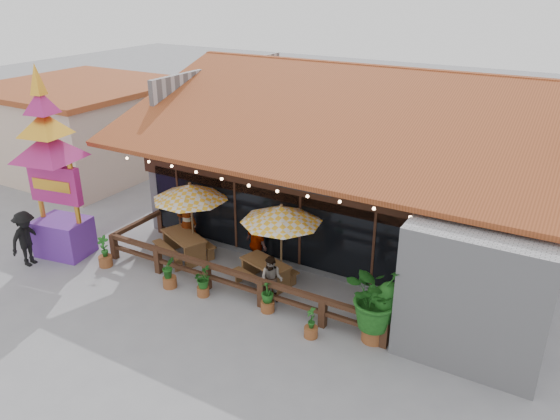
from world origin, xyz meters
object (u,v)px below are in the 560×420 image
Objects in this scene: umbrella_left at (190,192)px; thai_sign_tower at (49,152)px; tropical_plant at (377,297)px; picnic_table_right at (266,269)px; picnic_table_left at (184,242)px; pedestrian at (27,239)px; umbrella_right at (281,214)px.

umbrella_left is 0.48× the size of thai_sign_tower.
umbrella_left is 7.41m from tropical_plant.
thai_sign_tower is at bearing -151.79° from umbrella_left.
umbrella_left is 3.69m from picnic_table_right.
picnic_table_right is 0.83× the size of tropical_plant.
picnic_table_left is 5.28m from thai_sign_tower.
thai_sign_tower is (-4.01, -2.15, 1.34)m from umbrella_left.
umbrella_left reaches higher than picnic_table_left.
thai_sign_tower is 2.97× the size of tropical_plant.
thai_sign_tower reaches higher than umbrella_left.
thai_sign_tower is at bearing -166.11° from picnic_table_right.
picnic_table_left is at bearing 178.32° from picnic_table_right.
thai_sign_tower reaches higher than picnic_table_right.
picnic_table_right is 1.02× the size of pedestrian.
pedestrian reaches higher than picnic_table_right.
umbrella_left is at bearing -58.69° from pedestrian.
umbrella_right is (3.53, -0.02, -0.03)m from umbrella_left.
tropical_plant reaches higher than picnic_table_left.
umbrella_right reaches higher than pedestrian.
thai_sign_tower is at bearing -153.78° from picnic_table_left.
umbrella_left reaches higher than tropical_plant.
umbrella_right is 1.54× the size of picnic_table_right.
umbrella_left is at bearing 28.21° from thai_sign_tower.
umbrella_left is at bearing 168.92° from tropical_plant.
picnic_table_left is 1.14× the size of picnic_table_right.
thai_sign_tower is 3.65× the size of pedestrian.
umbrella_right is 7.96m from thai_sign_tower.
tropical_plant reaches higher than picnic_table_right.
thai_sign_tower is (-3.81, -1.87, 3.15)m from picnic_table_left.
picnic_table_left is (-3.74, -0.26, -1.78)m from umbrella_right.
umbrella_left is 4.74m from thai_sign_tower.
picnic_table_right is 0.28× the size of thai_sign_tower.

